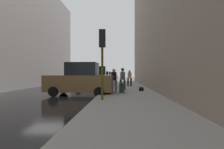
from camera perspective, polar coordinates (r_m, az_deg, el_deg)
name	(u,v)px	position (r m, az deg, el deg)	size (l,w,h in m)	color
ground_plane	(45,94)	(13.59, -20.90, -6.02)	(120.00, 120.00, 0.00)	black
sidewalk	(129,94)	(12.46, 5.42, -6.23)	(4.00, 40.00, 0.15)	gray
parked_bronze_suv	(80,80)	(12.30, -10.31, -1.84)	(4.66, 2.19, 2.25)	brown
parked_white_van	(95,78)	(18.75, -5.73, -1.09)	(4.64, 2.15, 2.25)	silver
parked_gray_coupe	(101,78)	(24.67, -3.66, -1.17)	(4.23, 2.12, 1.79)	slate
parked_silver_sedan	(105,77)	(30.86, -2.35, -0.87)	(4.26, 2.17, 1.79)	#B7BABF
parked_red_hatchback	(107,77)	(36.93, -1.50, -0.67)	(4.27, 2.19, 1.79)	#B2191E
parked_dark_green_sedan	(109,76)	(43.56, -0.83, -0.52)	(4.26, 2.17, 1.79)	#193828
fire_hydrant	(111,84)	(17.19, -0.47, -3.00)	(0.42, 0.22, 0.70)	red
traffic_light	(102,49)	(9.05, -3.20, 8.33)	(0.32, 0.32, 3.60)	#514C0F
pedestrian_in_jeans	(114,79)	(12.99, 0.61, -1.41)	(0.53, 0.49, 1.71)	#728CB2
pedestrian_in_tan_coat	(130,77)	(18.65, 5.74, -0.88)	(0.52, 0.45, 1.71)	black
pedestrian_with_beanie	(123,78)	(14.40, 3.49, -1.11)	(0.53, 0.48, 1.78)	#333338
rolling_suitcase	(122,88)	(12.43, 3.19, -4.32)	(0.36, 0.56, 1.04)	black
duffel_bag	(141,89)	(13.74, 9.52, -4.72)	(0.32, 0.44, 0.28)	black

